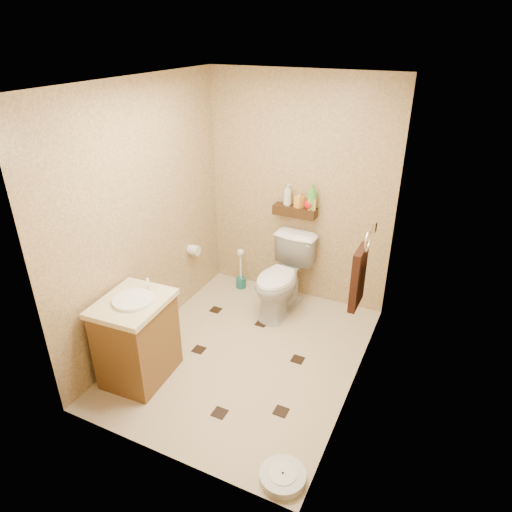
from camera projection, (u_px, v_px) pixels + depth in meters
The scene contains 19 objects.
ground at pixel (246, 354), 4.27m from camera, with size 2.50×2.50×0.00m, color beige.
wall_back at pixel (298, 192), 4.73m from camera, with size 2.00×0.04×2.40m, color tan.
wall_front at pixel (150, 317), 2.72m from camera, with size 2.00×0.04×2.40m, color tan.
wall_left at pixel (145, 218), 4.11m from camera, with size 0.04×2.50×2.40m, color tan.
wall_right at pixel (366, 262), 3.34m from camera, with size 0.04×2.50×2.40m, color tan.
ceiling at pixel (242, 81), 3.18m from camera, with size 2.00×2.50×0.02m, color silver.
wall_shelf at pixel (295, 211), 4.74m from camera, with size 0.46×0.14×0.10m, color #3D2510.
floor_accents at pixel (245, 356), 4.23m from camera, with size 1.31×1.37×0.01m.
toilet at pixel (282, 278), 4.75m from camera, with size 0.45×0.79×0.80m, color white.
vanity at pixel (137, 338), 3.84m from camera, with size 0.55×0.66×0.89m.
bathroom_scale at pixel (283, 476), 3.08m from camera, with size 0.38×0.38×0.06m.
toilet_brush at pixel (241, 274), 5.28m from camera, with size 0.11×0.11×0.50m.
towel_ring at pixel (359, 275), 3.69m from camera, with size 0.12×0.30×0.76m.
toilet_paper at pixel (194, 250), 4.88m from camera, with size 0.12×0.11×0.12m.
bottle_a at pixel (288, 195), 4.70m from camera, with size 0.09×0.09×0.24m, color beige.
bottle_b at pixel (299, 199), 4.67m from camera, with size 0.08×0.08×0.18m, color gold.
bottle_c at pixel (310, 202), 4.63m from camera, with size 0.12×0.12×0.15m, color red.
bottle_d at pixel (312, 197), 4.59m from camera, with size 0.10×0.10×0.26m, color green.
bottle_e at pixel (312, 201), 4.61m from camera, with size 0.08×0.08×0.17m, color #F08450.
Camera 1 is at (1.54, -3.01, 2.75)m, focal length 32.00 mm.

